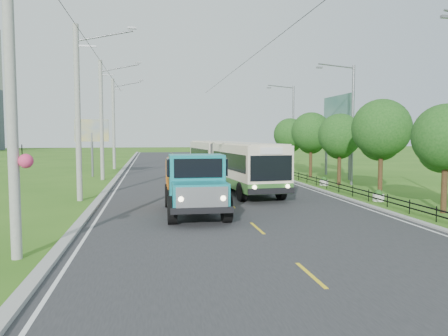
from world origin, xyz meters
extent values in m
plane|color=#2F5F16|center=(0.00, 0.00, 0.00)|extent=(240.00, 240.00, 0.00)
cube|color=#28282B|center=(0.00, 20.00, 0.01)|extent=(14.00, 120.00, 0.02)
cube|color=#9E9E99|center=(-7.20, 20.00, 0.07)|extent=(0.40, 120.00, 0.15)
cube|color=#9E9E99|center=(7.15, 20.00, 0.05)|extent=(0.30, 120.00, 0.10)
cube|color=silver|center=(-6.65, 20.00, 0.02)|extent=(0.12, 120.00, 0.00)
cube|color=silver|center=(6.65, 20.00, 0.02)|extent=(0.12, 120.00, 0.00)
cube|color=yellow|center=(0.00, 0.00, 0.02)|extent=(0.12, 2.20, 0.00)
cube|color=black|center=(8.00, 14.00, 0.30)|extent=(0.04, 40.00, 0.60)
cylinder|color=gray|center=(-8.30, -3.00, 5.00)|extent=(0.32, 0.32, 10.00)
sphere|color=#D83366|center=(-7.95, -3.00, 3.00)|extent=(0.44, 0.44, 0.44)
cylinder|color=gray|center=(-8.30, 9.00, 5.00)|extent=(0.32, 0.32, 10.00)
cube|color=slate|center=(-7.80, 9.00, 8.80)|extent=(1.20, 0.10, 0.10)
cube|color=slate|center=(-5.20, 9.00, 9.90)|extent=(0.50, 0.18, 0.12)
cylinder|color=gray|center=(-8.30, 21.00, 5.00)|extent=(0.32, 0.32, 10.00)
cube|color=slate|center=(-7.80, 21.00, 8.80)|extent=(1.20, 0.10, 0.10)
cube|color=slate|center=(-5.20, 21.00, 9.90)|extent=(0.50, 0.18, 0.12)
cylinder|color=gray|center=(-8.30, 33.00, 5.00)|extent=(0.32, 0.32, 10.00)
cube|color=slate|center=(-7.80, 33.00, 8.80)|extent=(1.20, 0.10, 0.10)
cube|color=slate|center=(-5.20, 33.00, 9.90)|extent=(0.50, 0.18, 0.12)
cylinder|color=#382314|center=(9.80, 2.00, 1.48)|extent=(0.28, 0.28, 2.97)
sphere|color=#174614|center=(9.80, 2.00, 3.71)|extent=(3.18, 3.18, 3.18)
sphere|color=#174614|center=(10.00, 2.50, 3.07)|extent=(2.33, 2.33, 2.33)
cylinder|color=#382314|center=(9.80, 8.00, 1.68)|extent=(0.28, 0.28, 3.36)
sphere|color=#174614|center=(9.80, 8.00, 4.20)|extent=(3.60, 3.60, 3.60)
sphere|color=#174614|center=(10.00, 8.50, 3.48)|extent=(2.64, 2.64, 2.64)
cylinder|color=#382314|center=(9.80, 14.00, 1.51)|extent=(0.28, 0.28, 3.02)
sphere|color=#174614|center=(9.80, 14.00, 3.78)|extent=(3.24, 3.24, 3.24)
sphere|color=#174614|center=(10.00, 14.50, 3.13)|extent=(2.38, 2.38, 2.38)
cylinder|color=#382314|center=(9.80, 20.00, 1.62)|extent=(0.28, 0.28, 3.25)
sphere|color=#174614|center=(9.80, 20.00, 4.06)|extent=(3.48, 3.48, 3.48)
sphere|color=#174614|center=(10.00, 20.50, 3.36)|extent=(2.55, 2.55, 2.55)
cylinder|color=#382314|center=(9.80, 26.00, 1.54)|extent=(0.28, 0.28, 3.08)
sphere|color=#174614|center=(9.80, 26.00, 3.85)|extent=(3.30, 3.30, 3.30)
sphere|color=#174614|center=(10.00, 26.50, 3.19)|extent=(2.42, 2.42, 2.42)
cube|color=slate|center=(8.10, 0.00, 8.75)|extent=(0.45, 0.16, 0.12)
cylinder|color=slate|center=(10.80, 14.00, 4.50)|extent=(0.20, 0.20, 9.00)
cylinder|color=slate|center=(9.40, 14.00, 8.90)|extent=(2.80, 0.10, 0.34)
cube|color=slate|center=(8.10, 14.00, 8.75)|extent=(0.45, 0.16, 0.12)
cylinder|color=slate|center=(10.80, 28.00, 4.50)|extent=(0.20, 0.20, 9.00)
cylinder|color=slate|center=(9.40, 28.00, 8.90)|extent=(2.80, 0.10, 0.34)
cube|color=slate|center=(8.10, 28.00, 8.75)|extent=(0.45, 0.16, 0.12)
cylinder|color=silver|center=(8.60, 6.00, 0.20)|extent=(0.64, 0.64, 0.40)
sphere|color=#174614|center=(8.60, 6.00, 0.45)|extent=(0.44, 0.44, 0.44)
cylinder|color=silver|center=(8.60, 14.00, 0.20)|extent=(0.64, 0.64, 0.40)
sphere|color=#174614|center=(8.60, 14.00, 0.45)|extent=(0.44, 0.44, 0.44)
cylinder|color=silver|center=(8.60, 22.00, 0.20)|extent=(0.64, 0.64, 0.40)
sphere|color=#174614|center=(8.60, 22.00, 0.45)|extent=(0.44, 0.44, 0.44)
cylinder|color=slate|center=(-9.50, 24.00, 2.00)|extent=(0.20, 0.20, 4.00)
cube|color=yellow|center=(-9.50, 24.00, 4.20)|extent=(3.00, 0.15, 2.00)
cylinder|color=slate|center=(12.30, 17.50, 2.50)|extent=(0.24, 0.24, 5.00)
cylinder|color=slate|center=(12.30, 22.50, 2.50)|extent=(0.24, 0.24, 5.00)
cube|color=#144C47|center=(12.30, 20.00, 5.80)|extent=(0.20, 6.00, 3.00)
cube|color=#2E6227|center=(1.81, 9.83, 0.85)|extent=(3.43, 8.22, 0.59)
cube|color=#EFE2C2|center=(1.81, 9.83, 2.17)|extent=(3.43, 8.22, 2.06)
cube|color=black|center=(1.81, 9.83, 2.18)|extent=(3.41, 7.58, 1.01)
cube|color=#2E6227|center=(0.95, 18.58, 0.85)|extent=(3.38, 7.69, 0.59)
cube|color=#EFE2C2|center=(0.95, 18.58, 2.17)|extent=(3.38, 7.69, 2.06)
cube|color=black|center=(0.95, 18.58, 2.18)|extent=(3.36, 7.05, 1.01)
cube|color=#4C4C4C|center=(1.37, 14.34, 1.88)|extent=(2.60, 1.31, 2.54)
cube|color=black|center=(2.20, 5.83, 1.99)|extent=(2.39, 0.30, 1.39)
cylinder|color=black|center=(0.86, 7.22, 0.55)|extent=(0.45, 1.14, 1.11)
cylinder|color=black|center=(3.25, 7.45, 0.55)|extent=(0.45, 1.14, 1.11)
cylinder|color=black|center=(0.35, 12.41, 0.55)|extent=(0.45, 1.14, 1.11)
cylinder|color=black|center=(2.74, 12.65, 0.55)|extent=(0.45, 1.14, 1.11)
cylinder|color=black|center=(-0.01, 16.02, 0.55)|extent=(0.45, 1.14, 1.11)
cylinder|color=black|center=(2.39, 16.26, 0.55)|extent=(0.45, 1.14, 1.11)
cylinder|color=black|center=(-0.49, 20.90, 0.55)|extent=(0.45, 1.14, 1.11)
cylinder|color=black|center=(1.91, 21.14, 0.55)|extent=(0.45, 1.14, 1.11)
cube|color=teal|center=(-2.19, 1.19, 1.23)|extent=(2.35, 1.58, 1.11)
cube|color=teal|center=(-2.18, 2.86, 1.78)|extent=(2.47, 1.80, 2.23)
cube|color=black|center=(-2.18, 2.86, 2.34)|extent=(2.71, 1.47, 0.78)
cube|color=black|center=(-2.17, 3.75, 0.72)|extent=(1.17, 6.69, 0.28)
cube|color=orange|center=(-2.15, 5.65, 1.84)|extent=(2.59, 3.36, 1.45)
cylinder|color=black|center=(-3.36, 1.42, 0.61)|extent=(0.40, 1.23, 1.23)
cylinder|color=black|center=(-1.02, 1.40, 0.61)|extent=(0.40, 1.23, 1.23)
cylinder|color=black|center=(-3.32, 5.88, 0.61)|extent=(0.40, 1.23, 1.23)
cylinder|color=black|center=(-0.98, 5.86, 0.61)|extent=(0.40, 1.23, 1.23)
camera|label=1|loc=(-4.20, -16.97, 3.78)|focal=35.00mm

